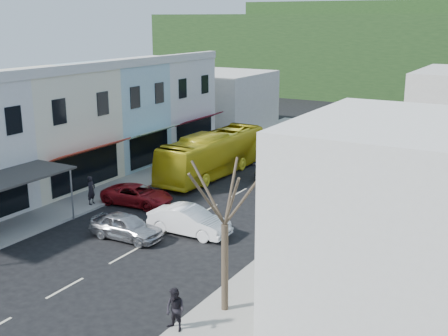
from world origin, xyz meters
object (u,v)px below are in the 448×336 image
(pedestrian_left, at_px, (91,191))
(street_tree, at_px, (225,224))
(car_white, at_px, (189,222))
(direction_sign, at_px, (274,221))
(bus, at_px, (213,155))
(traffic_signal, at_px, (410,116))
(car_silver, at_px, (126,226))
(pedestrian_right, at_px, (175,310))
(car_red, at_px, (137,194))

(pedestrian_left, height_order, street_tree, street_tree)
(car_white, bearing_deg, direction_sign, -93.79)
(car_white, bearing_deg, street_tree, -138.33)
(bus, height_order, traffic_signal, traffic_signal)
(street_tree, bearing_deg, bus, 122.23)
(car_silver, bearing_deg, pedestrian_right, -131.67)
(pedestrian_left, bearing_deg, bus, -22.71)
(car_silver, height_order, pedestrian_right, pedestrian_right)
(car_white, height_order, traffic_signal, traffic_signal)
(pedestrian_left, bearing_deg, pedestrian_right, -133.42)
(pedestrian_left, bearing_deg, street_tree, -124.81)
(car_white, relative_size, car_red, 0.96)
(direction_sign, bearing_deg, car_white, 162.25)
(pedestrian_left, height_order, direction_sign, direction_sign)
(car_white, bearing_deg, pedestrian_right, -150.66)
(car_white, relative_size, pedestrian_right, 2.59)
(direction_sign, relative_size, street_tree, 0.47)
(car_red, bearing_deg, car_silver, -152.92)
(bus, bearing_deg, pedestrian_right, -61.92)
(car_silver, bearing_deg, pedestrian_left, 58.10)
(pedestrian_right, distance_m, direction_sign, 8.47)
(bus, distance_m, traffic_signal, 20.85)
(pedestrian_right, relative_size, direction_sign, 0.48)
(direction_sign, height_order, street_tree, street_tree)
(car_red, height_order, street_tree, street_tree)
(pedestrian_right, bearing_deg, pedestrian_left, 151.37)
(pedestrian_left, distance_m, traffic_signal, 31.12)
(car_red, distance_m, pedestrian_right, 15.48)
(direction_sign, height_order, traffic_signal, traffic_signal)
(car_silver, height_order, traffic_signal, traffic_signal)
(car_silver, relative_size, street_tree, 0.59)
(bus, height_order, direction_sign, direction_sign)
(bus, distance_m, pedestrian_left, 10.49)
(car_red, bearing_deg, pedestrian_left, 121.13)
(car_red, xyz_separation_m, direction_sign, (10.77, -2.78, 1.07))
(bus, height_order, pedestrian_right, bus)
(car_red, bearing_deg, bus, -9.11)
(direction_sign, relative_size, traffic_signal, 0.66)
(street_tree, bearing_deg, car_silver, 153.92)
(bus, relative_size, traffic_signal, 2.17)
(bus, xyz_separation_m, car_red, (-0.55, -8.40, -0.85))
(car_red, xyz_separation_m, pedestrian_right, (10.67, -11.22, 0.30))
(pedestrian_right, xyz_separation_m, street_tree, (0.81, 2.29, 2.76))
(car_white, xyz_separation_m, pedestrian_left, (-7.86, 0.85, 0.30))
(direction_sign, bearing_deg, pedestrian_left, 160.22)
(car_silver, relative_size, car_red, 0.96)
(car_red, height_order, traffic_signal, traffic_signal)
(pedestrian_left, xyz_separation_m, traffic_signal, (13.24, 28.11, 1.68))
(pedestrian_right, height_order, street_tree, street_tree)
(street_tree, height_order, traffic_signal, street_tree)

